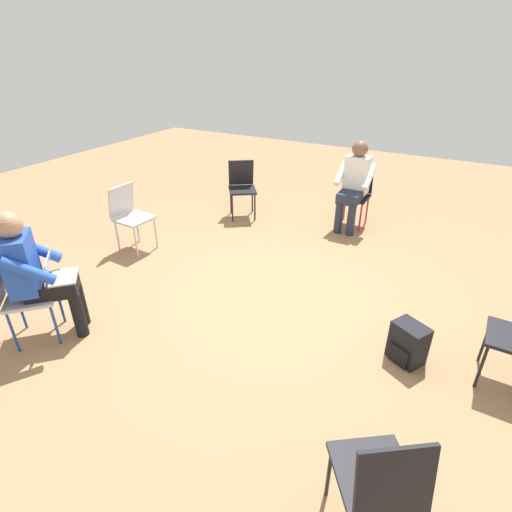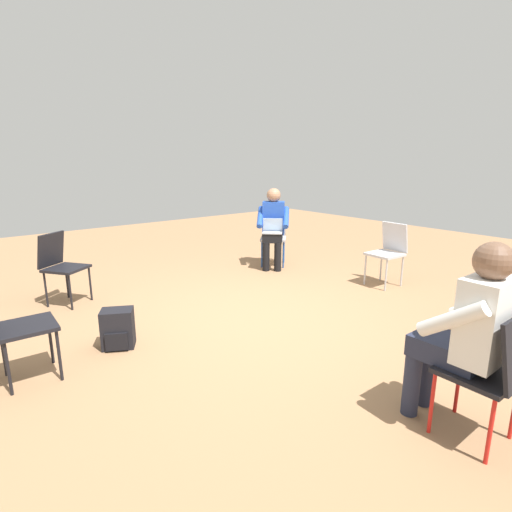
{
  "view_description": "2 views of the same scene",
  "coord_description": "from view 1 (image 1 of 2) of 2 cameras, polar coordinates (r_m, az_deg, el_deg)",
  "views": [
    {
      "loc": [
        -1.54,
        3.21,
        2.43
      ],
      "look_at": [
        0.01,
        0.38,
        0.69
      ],
      "focal_mm": 28.0,
      "sensor_mm": 36.0,
      "label": 1
    },
    {
      "loc": [
        -2.54,
        -3.13,
        1.69
      ],
      "look_at": [
        0.22,
        0.3,
        0.61
      ],
      "focal_mm": 28.0,
      "sensor_mm": 36.0,
      "label": 2
    }
  ],
  "objects": [
    {
      "name": "person_with_laptop",
      "position": [
        3.92,
        -28.97,
        -1.79
      ],
      "size": [
        0.64,
        0.64,
        1.24
      ],
      "rotation": [
        0.0,
        0.0,
        2.37
      ],
      "color": "black",
      "rests_on": "ground"
    },
    {
      "name": "backpack_near_laptop_user",
      "position": [
        3.7,
        20.86,
        -11.77
      ],
      "size": [
        0.34,
        0.31,
        0.36
      ],
      "rotation": [
        0.0,
        0.0,
        5.78
      ],
      "color": "black",
      "rests_on": "ground"
    },
    {
      "name": "chair_northwest",
      "position": [
        2.37,
        17.32,
        -28.14
      ],
      "size": [
        0.57,
        0.58,
        0.85
      ],
      "rotation": [
        0.0,
        0.0,
        -2.53
      ],
      "color": "black",
      "rests_on": "ground"
    },
    {
      "name": "chair_northeast",
      "position": [
        4.06,
        -30.65,
        -4.51
      ],
      "size": [
        0.58,
        0.58,
        0.85
      ],
      "rotation": [
        0.0,
        0.0,
        2.37
      ],
      "color": "#B7B7BC",
      "rests_on": "ground"
    },
    {
      "name": "chair_east",
      "position": [
        5.35,
        -17.63,
        5.85
      ],
      "size": [
        0.46,
        0.42,
        0.85
      ],
      "rotation": [
        0.0,
        0.0,
        1.51
      ],
      "color": "#B7B7BC",
      "rests_on": "ground"
    },
    {
      "name": "ground_plane",
      "position": [
        4.31,
        2.63,
        -5.97
      ],
      "size": [
        14.04,
        14.04,
        0.0
      ],
      "primitive_type": "plane",
      "color": "#99704C"
    },
    {
      "name": "chair_southeast",
      "position": [
        6.18,
        -2.03,
        10.15
      ],
      "size": [
        0.57,
        0.58,
        0.85
      ],
      "rotation": [
        0.0,
        0.0,
        0.62
      ],
      "color": "black",
      "rests_on": "ground"
    },
    {
      "name": "chair_south",
      "position": [
        6.05,
        14.11,
        8.9
      ],
      "size": [
        0.4,
        0.44,
        0.85
      ],
      "rotation": [
        0.0,
        0.0,
        -0.01
      ],
      "color": "black",
      "rests_on": "ground"
    },
    {
      "name": "person_in_white",
      "position": [
        5.84,
        13.86,
        10.28
      ],
      "size": [
        0.49,
        0.52,
        1.24
      ],
      "rotation": [
        0.0,
        0.0,
        -0.01
      ],
      "color": "#23283D",
      "rests_on": "ground"
    }
  ]
}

